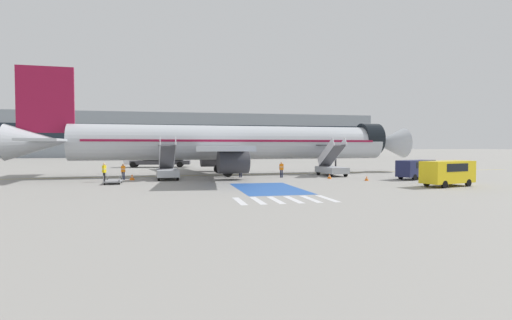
{
  "coord_description": "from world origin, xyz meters",
  "views": [
    {
      "loc": [
        -6.32,
        -47.59,
        3.58
      ],
      "look_at": [
        3.96,
        0.2,
        1.79
      ],
      "focal_mm": 28.0,
      "sensor_mm": 36.0,
      "label": 1
    }
  ],
  "objects": [
    {
      "name": "apron_walkway_bar_5",
      "position": [
        4.01,
        -22.48,
        0.0
      ],
      "size": [
        0.44,
        3.6,
        0.01
      ],
      "primitive_type": "cube",
      "color": "silver",
      "rests_on": "ground_plane"
    },
    {
      "name": "apron_walkway_bar_3",
      "position": [
        1.61,
        -22.48,
        0.0
      ],
      "size": [
        0.44,
        3.6,
        0.01
      ],
      "primitive_type": "cube",
      "color": "silver",
      "rests_on": "ground_plane"
    },
    {
      "name": "terminal_building",
      "position": [
        -7.42,
        82.31,
        6.84
      ],
      "size": [
        134.98,
        12.1,
        13.67
      ],
      "color": "#89939E",
      "rests_on": "ground_plane"
    },
    {
      "name": "apron_walkway_bar_2",
      "position": [
        0.41,
        -22.48,
        0.0
      ],
      "size": [
        0.44,
        3.6,
        0.01
      ],
      "primitive_type": "cube",
      "color": "silver",
      "rests_on": "ground_plane"
    },
    {
      "name": "apron_walkway_bar_1",
      "position": [
        -0.79,
        -22.48,
        0.0
      ],
      "size": [
        0.44,
        3.6,
        0.01
      ],
      "primitive_type": "cube",
      "color": "silver",
      "rests_on": "ground_plane"
    },
    {
      "name": "apron_walkway_bar_4",
      "position": [
        2.81,
        -22.48,
        0.0
      ],
      "size": [
        0.44,
        3.6,
        0.01
      ],
      "primitive_type": "cube",
      "color": "silver",
      "rests_on": "ground_plane"
    },
    {
      "name": "airliner",
      "position": [
        1.0,
        0.41,
        3.89
      ],
      "size": [
        48.6,
        31.85,
        12.07
      ],
      "rotation": [
        0.0,
        0.0,
        -1.52
      ],
      "color": "#B7BCC4",
      "rests_on": "ground_plane"
    },
    {
      "name": "traffic_cone_2",
      "position": [
        -10.2,
        -4.78,
        0.31
      ],
      "size": [
        0.55,
        0.55,
        0.61
      ],
      "color": "orange",
      "rests_on": "ground_plane"
    },
    {
      "name": "apron_walkway_bar_0",
      "position": [
        -1.99,
        -22.48,
        0.0
      ],
      "size": [
        0.44,
        3.6,
        0.01
      ],
      "primitive_type": "cube",
      "color": "silver",
      "rests_on": "ground_plane"
    },
    {
      "name": "traffic_cone_1",
      "position": [
        13.17,
        -10.45,
        0.23
      ],
      "size": [
        0.41,
        0.41,
        0.46
      ],
      "color": "orange",
      "rests_on": "ground_plane"
    },
    {
      "name": "boarding_stairs_aft",
      "position": [
        -6.64,
        -4.6,
        1.05
      ],
      "size": [
        2.45,
        5.33,
        4.46
      ],
      "rotation": [
        0.0,
        0.0,
        0.05
      ],
      "color": "#ADB2BA",
      "rests_on": "ground_plane"
    },
    {
      "name": "service_van_1",
      "position": [
        17.3,
        -17.21,
        1.33
      ],
      "size": [
        5.33,
        3.17,
        2.22
      ],
      "rotation": [
        0.0,
        0.0,
        1.84
      ],
      "color": "yellow",
      "rests_on": "ground_plane"
    },
    {
      "name": "service_van_0",
      "position": [
        19.01,
        -10.07,
        1.21
      ],
      "size": [
        4.91,
        3.4,
        2.01
      ],
      "rotation": [
        0.0,
        0.0,
        5.11
      ],
      "color": "#1E234C",
      "rests_on": "ground_plane"
    },
    {
      "name": "ground_crew_0",
      "position": [
        5.75,
        -4.94,
        1.01
      ],
      "size": [
        0.43,
        0.23,
        1.76
      ],
      "rotation": [
        0.0,
        0.0,
        3.13
      ],
      "color": "#191E38",
      "rests_on": "ground_plane"
    },
    {
      "name": "boarding_stairs_forward",
      "position": [
        12.25,
        -3.59,
        1.05
      ],
      "size": [
        2.45,
        5.33,
        4.47
      ],
      "rotation": [
        0.0,
        0.0,
        0.05
      ],
      "color": "#ADB2BA",
      "rests_on": "ground_plane"
    },
    {
      "name": "fuel_tanker",
      "position": [
        -8.18,
        19.62,
        1.81
      ],
      "size": [
        10.65,
        3.63,
        3.56
      ],
      "rotation": [
        0.0,
        0.0,
        1.46
      ],
      "color": "#38383D",
      "rests_on": "ground_plane"
    },
    {
      "name": "ground_plane",
      "position": [
        0.0,
        0.0,
        0.0
      ],
      "size": [
        600.0,
        600.0,
        0.0
      ],
      "primitive_type": "plane",
      "color": "gray"
    },
    {
      "name": "ground_crew_3",
      "position": [
        -12.67,
        -6.39,
        1.09
      ],
      "size": [
        0.37,
        0.48,
        1.87
      ],
      "rotation": [
        0.0,
        0.0,
        1.19
      ],
      "color": "black",
      "rests_on": "ground_plane"
    },
    {
      "name": "apron_leadline_yellow",
      "position": [
        1.61,
        0.44,
        0.0
      ],
      "size": [
        81.73,
        4.6,
        0.01
      ],
      "primitive_type": "cube",
      "rotation": [
        0.0,
        0.0,
        -1.52
      ],
      "color": "gold",
      "rests_on": "ground_plane"
    },
    {
      "name": "baggage_cart",
      "position": [
        -11.56,
        -8.51,
        0.26
      ],
      "size": [
        1.57,
        2.64,
        0.87
      ],
      "rotation": [
        0.0,
        0.0,
        3.17
      ],
      "color": "gray",
      "rests_on": "ground_plane"
    },
    {
      "name": "ground_crew_2",
      "position": [
        -11.12,
        -4.39,
        0.96
      ],
      "size": [
        0.46,
        0.29,
        1.68
      ],
      "rotation": [
        0.0,
        0.0,
        0.16
      ],
      "color": "#191E38",
      "rests_on": "ground_plane"
    },
    {
      "name": "traffic_cone_0",
      "position": [
        10.41,
        -7.42,
        0.26
      ],
      "size": [
        0.46,
        0.46,
        0.52
      ],
      "color": "orange",
      "rests_on": "ground_plane"
    },
    {
      "name": "ground_crew_1",
      "position": [
        1.35,
        -3.64,
        0.98
      ],
      "size": [
        0.46,
        0.3,
        1.7
      ],
      "rotation": [
        0.0,
        0.0,
        6.1
      ],
      "color": "#191E38",
      "rests_on": "ground_plane"
    },
    {
      "name": "apron_stand_patch_blue",
      "position": [
        1.61,
        -15.57,
        0.0
      ],
      "size": [
        5.13,
        9.51,
        0.01
      ],
      "primitive_type": "cube",
      "color": "#2856A8",
      "rests_on": "ground_plane"
    }
  ]
}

